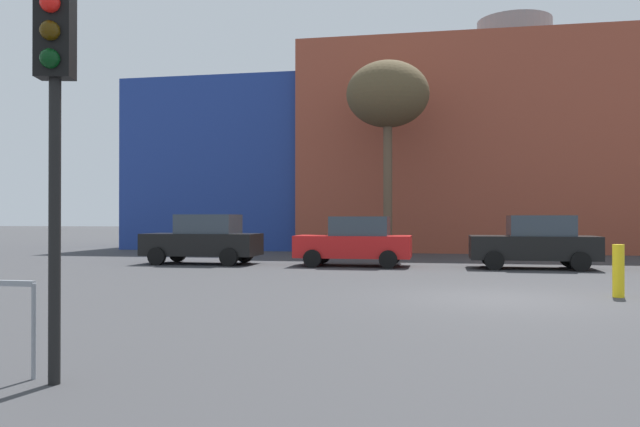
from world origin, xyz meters
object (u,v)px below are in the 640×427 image
at_px(parked_car_1, 355,241).
at_px(bollard_yellow_0, 618,271).
at_px(parked_car_0, 204,239).
at_px(bare_tree_0, 388,96).
at_px(parked_car_2, 535,242).
at_px(traffic_light_near_left, 54,94).

height_order(parked_car_1, bollard_yellow_0, parked_car_1).
height_order(parked_car_0, bare_tree_0, bare_tree_0).
xyz_separation_m(parked_car_1, bare_tree_0, (0.71, 5.38, 6.09)).
height_order(parked_car_1, parked_car_2, parked_car_2).
relative_size(parked_car_0, parked_car_2, 1.02).
bearing_deg(bollard_yellow_0, parked_car_0, 148.39).
relative_size(parked_car_0, parked_car_1, 1.04).
bearing_deg(parked_car_0, bollard_yellow_0, 148.39).
xyz_separation_m(parked_car_0, traffic_light_near_left, (4.64, -16.09, 2.05)).
height_order(bare_tree_0, bollard_yellow_0, bare_tree_0).
relative_size(parked_car_2, traffic_light_near_left, 1.02).
bearing_deg(bollard_yellow_0, bare_tree_0, 114.66).
bearing_deg(traffic_light_near_left, bollard_yellow_0, 125.29).
xyz_separation_m(parked_car_2, bollard_yellow_0, (0.62, -7.53, -0.32)).
relative_size(traffic_light_near_left, bollard_yellow_0, 3.57).
distance_m(parked_car_0, parked_car_1, 5.59).
height_order(traffic_light_near_left, bollard_yellow_0, traffic_light_near_left).
bearing_deg(parked_car_0, parked_car_2, 180.00).
bearing_deg(parked_car_0, traffic_light_near_left, 106.07).
bearing_deg(parked_car_2, bare_tree_0, -45.44).
bearing_deg(traffic_light_near_left, parked_car_0, -177.10).
distance_m(parked_car_1, bare_tree_0, 8.16).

